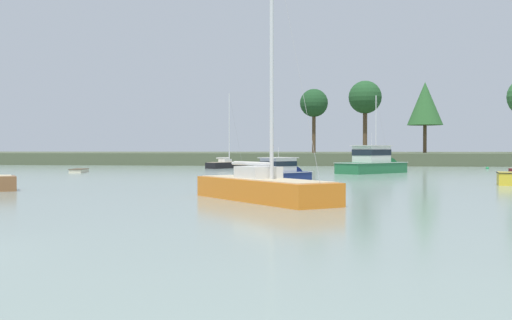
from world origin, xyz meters
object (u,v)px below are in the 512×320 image
Objects in this scene: sailboat_red at (373,166)px; sailboat_black at (227,166)px; mooring_buoy_green at (487,168)px; dinghy_cream at (79,171)px; cruiser_navy at (283,175)px; sailboat_orange at (263,195)px; cruiser_green at (377,166)px.

sailboat_black is (-18.60, -4.43, 0.00)m from sailboat_red.
dinghy_cream is at bearing -158.42° from mooring_buoy_green.
sailboat_black is 32.05m from cruiser_navy.
sailboat_red is 37.57m from dinghy_cream.
sailboat_black reaches higher than sailboat_red.
sailboat_orange is (0.58, -18.26, -0.14)m from cruiser_navy.
cruiser_navy is at bearing -72.27° from sailboat_black.
cruiser_green is 0.66× the size of sailboat_orange.
dinghy_cream is 0.24× the size of sailboat_orange.
cruiser_navy is (22.36, -14.02, 0.30)m from dinghy_cream.
dinghy_cream is 7.08× the size of mooring_buoy_green.
cruiser_navy is at bearing -32.08° from dinghy_cream.
sailboat_red is 3.10× the size of dinghy_cream.
sailboat_red is 53.85m from sailboat_orange.
dinghy_cream is (-31.19, -20.94, -0.08)m from sailboat_red.
sailboat_orange is (-8.25, -53.22, 0.07)m from sailboat_red.
sailboat_orange is 29.36× the size of mooring_buoy_green.
cruiser_navy is 38.86m from mooring_buoy_green.
dinghy_cream is 20.77m from sailboat_black.
sailboat_orange reaches higher than cruiser_green.
sailboat_black reaches higher than mooring_buoy_green.
sailboat_black reaches higher than cruiser_navy.
sailboat_black is 32.21m from mooring_buoy_green.
dinghy_cream is 0.36× the size of cruiser_green.
dinghy_cream is 48.16m from mooring_buoy_green.
dinghy_cream is 30.61m from cruiser_green.
cruiser_navy is (-8.83, -34.96, 0.22)m from sailboat_red.
sailboat_black is 0.76× the size of sailboat_orange.
sailboat_red is 1.55× the size of cruiser_navy.
sailboat_red reaches higher than dinghy_cream.
cruiser_green is (-0.70, -18.21, 0.46)m from sailboat_red.
cruiser_navy is at bearing 91.82° from sailboat_orange.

